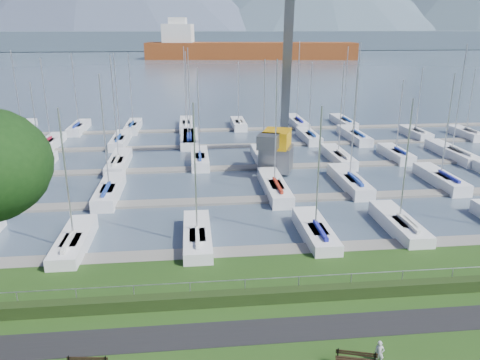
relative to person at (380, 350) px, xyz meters
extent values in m
cube|color=black|center=(-4.39, 2.70, -0.59)|extent=(160.00, 2.00, 0.04)
cube|color=#49586A|center=(-4.39, 265.70, -1.00)|extent=(800.00, 540.00, 0.20)
cube|color=black|center=(-4.39, 5.30, -0.25)|extent=(80.00, 0.70, 0.70)
cylinder|color=#93969B|center=(-4.39, 5.70, 0.60)|extent=(80.00, 0.04, 0.04)
cube|color=#445564|center=(-4.39, 335.70, 5.40)|extent=(900.00, 80.00, 12.00)
cube|color=slate|center=(-4.39, 11.70, -0.82)|extent=(90.00, 1.60, 0.25)
cube|color=gray|center=(-4.39, 21.70, -0.82)|extent=(90.00, 1.60, 0.25)
cube|color=slate|center=(-4.39, 31.70, -0.82)|extent=(90.00, 1.60, 0.25)
cube|color=gray|center=(-4.39, 41.70, -0.82)|extent=(90.00, 1.60, 0.25)
cube|color=#65625F|center=(-4.39, 51.70, -0.82)|extent=(90.00, 1.60, 0.25)
cube|color=black|center=(-13.62, 0.75, 0.05)|extent=(0.06, 0.06, 0.40)
cube|color=black|center=(-12.03, 0.55, 0.05)|extent=(0.06, 0.06, 0.40)
cube|color=black|center=(-12.83, 0.67, 0.02)|extent=(1.79, 0.27, 0.08)
cube|color=black|center=(-12.83, 0.67, 0.14)|extent=(1.79, 0.27, 0.08)
cube|color=black|center=(-1.91, 0.00, 0.05)|extent=(0.06, 0.06, 0.40)
cube|color=black|center=(-0.37, -0.44, 0.05)|extent=(0.06, 0.06, 0.40)
cube|color=black|center=(-1.15, -0.25, -0.15)|extent=(1.76, 0.59, 0.04)
cube|color=black|center=(-1.14, -0.20, 0.02)|extent=(1.74, 0.53, 0.08)
cube|color=black|center=(-1.14, -0.20, 0.14)|extent=(1.74, 0.53, 0.08)
imported|color=#ADADB3|center=(0.00, 0.00, 0.00)|extent=(0.51, 0.42, 1.19)
cube|color=#55575D|center=(0.76, 30.13, 0.60)|extent=(4.11, 4.11, 2.60)
cube|color=#CC900C|center=(0.76, 30.13, 2.70)|extent=(3.62, 4.09, 1.80)
cube|color=#525459|center=(2.56, 34.63, 11.70)|extent=(2.99, 11.22, 19.89)
cube|color=#515358|center=(-0.44, 28.13, 2.90)|extent=(2.64, 2.76, 1.40)
cube|color=brown|center=(22.12, 217.33, 1.90)|extent=(102.10, 30.51, 10.00)
cube|color=silver|center=(-12.82, 221.75, 9.40)|extent=(15.65, 15.65, 12.00)
cube|color=silver|center=(-12.82, 221.75, 16.40)|extent=(8.94, 8.94, 4.00)
camera|label=1|loc=(-8.04, -16.70, 13.69)|focal=35.00mm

